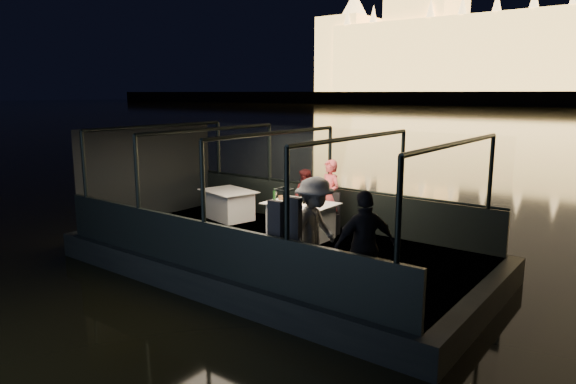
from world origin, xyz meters
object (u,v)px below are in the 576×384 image
Objects in this scene: person_woman_coral at (329,199)px; passenger_dark at (365,245)px; coat_stand at (284,233)px; chair_port_right at (327,215)px; wine_bottle at (274,195)px; person_man_maroon at (306,195)px; dining_table_central at (301,220)px; dining_table_aft at (229,204)px; passenger_stripe at (314,233)px; chair_port_left at (304,212)px.

person_woman_coral is 3.86m from passenger_dark.
person_woman_coral is (-1.25, 3.29, -0.15)m from coat_stand.
chair_port_right is 0.57× the size of person_woman_coral.
chair_port_right is 1.25m from wine_bottle.
person_man_maroon is (-0.77, 0.29, 0.30)m from chair_port_right.
dining_table_central is 1.02m from person_man_maroon.
dining_table_central is 1.57× the size of chair_port_right.
person_woman_coral is (0.22, 0.79, 0.36)m from dining_table_central.
dining_table_aft is 4.78m from passenger_stripe.
chair_port_left is at bearing -167.85° from chair_port_right.
passenger_stripe reaches higher than person_man_maroon.
person_woman_coral is 0.67m from person_man_maroon.
passenger_stripe reaches higher than coat_stand.
passenger_stripe is (1.42, -2.58, 0.40)m from chair_port_right.
coat_stand reaches higher than passenger_dark.
coat_stand is at bearing -59.49° from dining_table_central.
wine_bottle reaches higher than chair_port_left.
person_woman_coral is at bearing 74.09° from dining_table_central.
chair_port_left is (-0.24, 0.45, 0.06)m from dining_table_central.
coat_stand is 0.98× the size of passenger_dark.
person_man_maroon is at bearing 135.38° from chair_port_left.
passenger_dark is (2.97, -2.60, 0.40)m from chair_port_left.
passenger_stripe reaches higher than passenger_dark.
passenger_dark is (3.18, -2.99, 0.10)m from person_man_maroon.
chair_port_right is at bearing -101.76° from passenger_dark.
passenger_stripe is (1.98, -2.48, 0.40)m from chair_port_left.
dining_table_central is at bearing -6.97° from dining_table_aft.
person_man_maroon is 3.61m from passenger_stripe.
person_woman_coral is 1.28m from wine_bottle.
person_man_maroon is at bearing 118.08° from dining_table_central.
coat_stand is at bearing -49.08° from person_woman_coral.
passenger_stripe is (1.74, -2.03, 0.47)m from dining_table_central.
chair_port_left is 3.45m from coat_stand.
coat_stand reaches higher than wine_bottle.
dining_table_aft is 0.83× the size of person_woman_coral.
coat_stand is 3.05m from wine_bottle.
person_woman_coral is 1.21× the size of person_man_maroon.
chair_port_left reaches higher than dining_table_aft.
dining_table_aft is 0.76× the size of passenger_stripe.
passenger_stripe is 5.97× the size of wine_bottle.
dining_table_aft is 1.47× the size of chair_port_right.
dining_table_central is 2.71m from passenger_stripe.
chair_port_left is at bearing 4.08° from dining_table_aft.
passenger_stripe reaches higher than chair_port_right.
chair_port_right is 3.64m from passenger_dark.
dining_table_aft is at bearing -149.30° from person_woman_coral.
dining_table_aft is (-2.41, 0.29, 0.00)m from dining_table_central.
wine_bottle is (-3.28, 1.93, 0.06)m from passenger_dark.
person_woman_coral is at bearing 24.14° from passenger_stripe.
person_man_maroon is 0.81× the size of passenger_dark.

